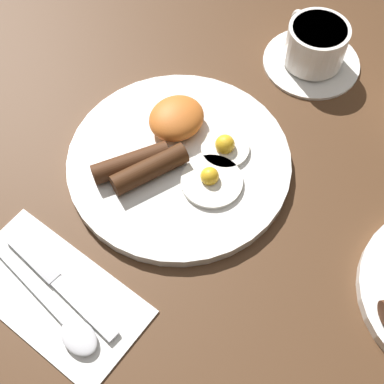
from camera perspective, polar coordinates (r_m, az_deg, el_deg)
The scene contains 6 objects.
ground_plane at distance 0.69m, azimuth -1.37°, elevation 2.90°, with size 3.00×3.00×0.00m, color #4C301C.
breakfast_plate_near at distance 0.68m, azimuth -1.52°, elevation 3.71°, with size 0.29×0.29×0.05m.
teacup_near at distance 0.80m, azimuth 12.93°, elevation 14.72°, with size 0.14×0.14×0.07m.
napkin at distance 0.63m, azimuth -14.56°, elevation -10.47°, with size 0.11×0.21×0.01m, color white.
knife at distance 0.63m, azimuth -14.44°, elevation -8.97°, with size 0.02×0.18×0.01m.
spoon at distance 0.61m, azimuth -13.07°, elevation -13.74°, with size 0.03×0.17×0.01m.
Camera 1 is at (0.28, 0.27, 0.58)m, focal length 50.00 mm.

